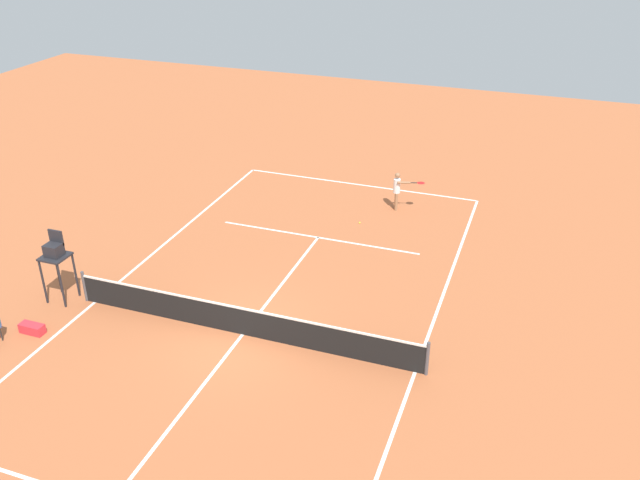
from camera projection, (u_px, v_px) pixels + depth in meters
name	position (u px, v px, depth m)	size (l,w,h in m)	color
ground_plane	(243.00, 334.00, 20.14)	(60.00, 60.00, 0.00)	#B76038
court_lines	(243.00, 334.00, 20.14)	(10.59, 24.33, 0.01)	white
tennis_net	(242.00, 321.00, 19.91)	(11.19, 0.10, 1.07)	#4C4C51
player_serving	(398.00, 188.00, 27.50)	(1.29, 0.49, 1.62)	#9E704C
tennis_ball	(360.00, 223.00, 26.74)	(0.07, 0.07, 0.07)	#CCE033
umpire_chair	(55.00, 256.00, 21.13)	(0.80, 0.80, 2.41)	#232328
equipment_bag	(32.00, 329.00, 20.15)	(0.76, 0.32, 0.30)	red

